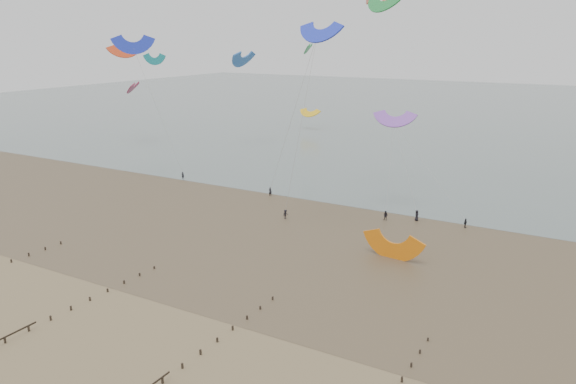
{
  "coord_description": "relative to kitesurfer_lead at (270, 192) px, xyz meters",
  "views": [
    {
      "loc": [
        34.59,
        -37.88,
        29.12
      ],
      "look_at": [
        -3.13,
        28.0,
        8.0
      ],
      "focal_mm": 35.0,
      "sensor_mm": 36.0,
      "label": 1
    }
  ],
  "objects": [
    {
      "name": "ground",
      "position": [
        18.94,
        -48.85,
        -0.86
      ],
      "size": [
        500.0,
        500.0,
        0.0
      ],
      "primitive_type": "plane",
      "color": "brown",
      "rests_on": "ground"
    },
    {
      "name": "kitesurfers",
      "position": [
        30.1,
        1.26,
        -0.02
      ],
      "size": [
        79.44,
        23.91,
        1.8
      ],
      "color": "black",
      "rests_on": "ground"
    },
    {
      "name": "kitesurfer_lead",
      "position": [
        0.0,
        0.0,
        0.0
      ],
      "size": [
        0.65,
        0.44,
        1.72
      ],
      "primitive_type": "imported",
      "rotation": [
        0.0,
        0.0,
        3.2
      ],
      "color": "black",
      "rests_on": "ground"
    },
    {
      "name": "grounded_kite",
      "position": [
        30.53,
        -18.07,
        -0.86
      ],
      "size": [
        8.19,
        6.75,
        4.15
      ],
      "primitive_type": null,
      "rotation": [
        1.54,
        0.0,
        -0.12
      ],
      "color": "orange",
      "rests_on": "ground"
    },
    {
      "name": "sea_and_shore",
      "position": [
        14.86,
        -14.45,
        -0.85
      ],
      "size": [
        500.0,
        665.0,
        0.03
      ],
      "color": "#475654",
      "rests_on": "ground"
    },
    {
      "name": "kites_airborne",
      "position": [
        13.81,
        41.7,
        21.93
      ],
      "size": [
        238.37,
        121.82,
        43.06
      ],
      "color": "#C94628",
      "rests_on": "ground"
    }
  ]
}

